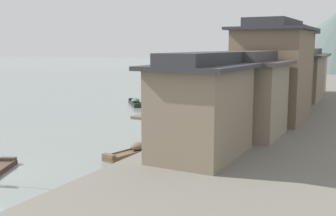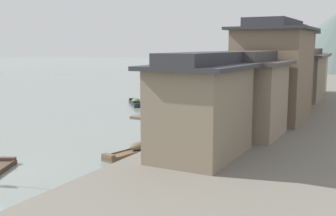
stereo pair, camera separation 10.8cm
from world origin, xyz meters
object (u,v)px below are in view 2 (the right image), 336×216
Objects in this scene: house_waterfront_second at (245,94)px; boat_moored_nearest at (215,109)px; house_waterfront_tall at (272,72)px; house_waterfront_narrow at (286,67)px; boat_midriver_drifting at (136,103)px; boat_moored_second at (138,150)px; house_waterfront_end at (308,72)px; boat_moored_far at (222,115)px; house_waterfront_nearest at (201,106)px; house_waterfront_far at (300,75)px; boat_moored_third at (244,86)px.

boat_moored_nearest is at bearing 118.71° from house_waterfront_second.
house_waterfront_narrow is at bearing 93.78° from house_waterfront_tall.
boat_midriver_drifting is at bearing 142.82° from house_waterfront_second.
house_waterfront_end is at bearing 81.86° from boat_moored_second.
house_waterfront_narrow reaches higher than house_waterfront_second.
house_waterfront_narrow reaches higher than boat_moored_far.
house_waterfront_nearest is 13.96m from house_waterfront_tall.
boat_moored_far is 8.51m from house_waterfront_narrow.
boat_moored_second is 0.67× the size of house_waterfront_tall.
boat_moored_nearest is 20.65m from boat_moored_second.
boat_moored_nearest is at bearing 109.31° from house_waterfront_nearest.
boat_moored_second is 8.80m from house_waterfront_second.
house_waterfront_narrow is at bearing 75.68° from boat_moored_second.
boat_moored_second is 0.76× the size of house_waterfront_nearest.
house_waterfront_nearest is 1.22× the size of house_waterfront_second.
boat_moored_far is at bearing -104.19° from house_waterfront_end.
boat_moored_second is at bearing -100.97° from house_waterfront_far.
house_waterfront_tall is 1.23× the size of house_waterfront_end.
boat_midriver_drifting is at bearing -138.21° from house_waterfront_end.
house_waterfront_nearest is at bearing -92.88° from house_waterfront_tall.
house_waterfront_second reaches higher than boat_moored_third.
boat_moored_second is 0.79× the size of house_waterfront_far.
house_waterfront_end is (4.97, 19.66, 3.49)m from boat_moored_far.
house_waterfront_second reaches higher than boat_moored_nearest.
boat_moored_nearest is at bearing 4.63° from boat_midriver_drifting.
boat_midriver_drifting reaches higher than boat_moored_nearest.
house_waterfront_nearest reaches higher than boat_moored_second.
house_waterfront_far reaches higher than boat_moored_nearest.
house_waterfront_nearest is at bearing -93.79° from house_waterfront_second.
house_waterfront_second reaches higher than boat_moored_second.
boat_moored_second is (2.47, -20.50, 0.14)m from boat_moored_nearest.
house_waterfront_nearest is at bearing -49.44° from boat_midriver_drifting.
house_waterfront_end is at bearing -43.61° from boat_moored_third.
boat_moored_far is 13.64m from house_waterfront_far.
house_waterfront_second is 0.85× the size of house_waterfront_far.
boat_moored_second is 36.09m from house_waterfront_end.
boat_moored_second is 0.82× the size of house_waterfront_end.
boat_midriver_drifting is 20.21m from house_waterfront_far.
boat_moored_far reaches higher than boat_moored_nearest.
house_waterfront_nearest is (17.78, -20.78, 3.48)m from boat_midriver_drifting.
house_waterfront_nearest is at bearing -70.69° from boat_moored_nearest.
house_waterfront_far is at bearing -87.48° from house_waterfront_end.
house_waterfront_second is at bearing -89.64° from house_waterfront_far.
boat_moored_third is at bearing 107.49° from house_waterfront_second.
house_waterfront_tall is (5.68, -3.11, 4.78)m from boat_moored_far.
house_waterfront_far is (5.42, 27.97, 3.52)m from boat_moored_second.
house_waterfront_end is at bearing 91.79° from house_waterfront_tall.
house_waterfront_narrow reaches higher than boat_midriver_drifting.
house_waterfront_narrow reaches higher than boat_moored_second.
house_waterfront_tall is at bearing -88.21° from house_waterfront_end.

